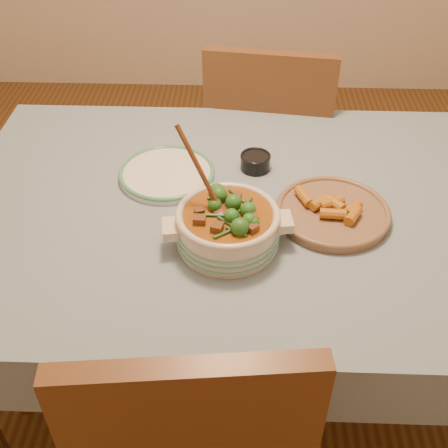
% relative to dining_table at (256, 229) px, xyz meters
% --- Properties ---
extents(floor, '(4.50, 4.50, 0.00)m').
position_rel_dining_table_xyz_m(floor, '(0.00, 0.00, -0.66)').
color(floor, '#4E2D16').
rests_on(floor, ground).
extents(dining_table, '(1.68, 1.08, 0.76)m').
position_rel_dining_table_xyz_m(dining_table, '(0.00, 0.00, 0.00)').
color(dining_table, brown).
rests_on(dining_table, floor).
extents(stew_casserole, '(0.33, 0.28, 0.30)m').
position_rel_dining_table_xyz_m(stew_casserole, '(-0.08, -0.17, 0.16)').
color(stew_casserole, beige).
rests_on(stew_casserole, dining_table).
extents(white_plate, '(0.36, 0.36, 0.02)m').
position_rel_dining_table_xyz_m(white_plate, '(-0.26, 0.12, 0.10)').
color(white_plate, silver).
rests_on(white_plate, dining_table).
extents(condiment_bowl, '(0.11, 0.11, 0.05)m').
position_rel_dining_table_xyz_m(condiment_bowl, '(-0.01, 0.17, 0.12)').
color(condiment_bowl, black).
rests_on(condiment_bowl, dining_table).
extents(fried_plate, '(0.37, 0.37, 0.05)m').
position_rel_dining_table_xyz_m(fried_plate, '(0.20, -0.05, 0.11)').
color(fried_plate, brown).
rests_on(fried_plate, dining_table).
extents(chair_far, '(0.50, 0.50, 0.96)m').
position_rel_dining_table_xyz_m(chair_far, '(0.06, 0.65, -0.12)').
color(chair_far, brown).
rests_on(chair_far, floor).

